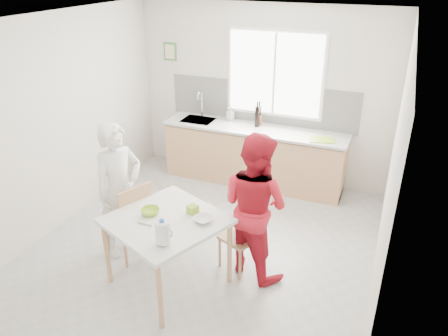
# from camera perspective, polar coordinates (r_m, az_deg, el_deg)

# --- Properties ---
(ground) EXTENTS (4.50, 4.50, 0.00)m
(ground) POSITION_cam_1_polar(r_m,az_deg,el_deg) (5.51, -2.83, -10.42)
(ground) COLOR #B7B7B2
(ground) RESTS_ON ground
(room_shell) EXTENTS (4.50, 4.50, 4.50)m
(room_shell) POSITION_cam_1_polar(r_m,az_deg,el_deg) (4.74, -3.26, 5.88)
(room_shell) COLOR silver
(room_shell) RESTS_ON ground
(window) EXTENTS (1.50, 0.06, 1.30)m
(window) POSITION_cam_1_polar(r_m,az_deg,el_deg) (6.66, 6.66, 12.11)
(window) COLOR white
(window) RESTS_ON room_shell
(backsplash) EXTENTS (3.00, 0.02, 0.65)m
(backsplash) POSITION_cam_1_polar(r_m,az_deg,el_deg) (6.85, 4.86, 8.45)
(backsplash) COLOR white
(backsplash) RESTS_ON room_shell
(picture_frame) EXTENTS (0.22, 0.03, 0.28)m
(picture_frame) POSITION_cam_1_polar(r_m,az_deg,el_deg) (7.28, -7.06, 14.85)
(picture_frame) COLOR #46853C
(picture_frame) RESTS_ON room_shell
(kitchen_counter) EXTENTS (2.84, 0.64, 1.37)m
(kitchen_counter) POSITION_cam_1_polar(r_m,az_deg,el_deg) (6.88, 3.85, 1.37)
(kitchen_counter) COLOR tan
(kitchen_counter) RESTS_ON ground
(dining_table) EXTENTS (1.39, 1.39, 0.82)m
(dining_table) POSITION_cam_1_polar(r_m,az_deg,el_deg) (4.62, -7.54, -7.55)
(dining_table) COLOR white
(dining_table) RESTS_ON ground
(chair_left) EXTENTS (0.59, 0.59, 0.98)m
(chair_left) POSITION_cam_1_polar(r_m,az_deg,el_deg) (5.20, -12.04, -6.33)
(chair_left) COLOR tan
(chair_left) RESTS_ON ground
(chair_far) EXTENTS (0.49, 0.49, 0.81)m
(chair_far) POSITION_cam_1_polar(r_m,az_deg,el_deg) (5.01, 2.55, -8.29)
(chair_far) COLOR tan
(chair_far) RESTS_ON ground
(person_white) EXTENTS (0.60, 0.71, 1.65)m
(person_white) POSITION_cam_1_polar(r_m,az_deg,el_deg) (5.20, -13.46, -2.86)
(person_white) COLOR white
(person_white) RESTS_ON ground
(person_red) EXTENTS (1.00, 0.90, 1.68)m
(person_red) POSITION_cam_1_polar(r_m,az_deg,el_deg) (4.74, 4.07, -4.91)
(person_red) COLOR red
(person_red) RESTS_ON ground
(bowl_green) EXTENTS (0.26, 0.26, 0.06)m
(bowl_green) POSITION_cam_1_polar(r_m,az_deg,el_deg) (4.67, -9.62, -5.62)
(bowl_green) COLOR #A1D130
(bowl_green) RESTS_ON dining_table
(bowl_white) EXTENTS (0.26, 0.26, 0.05)m
(bowl_white) POSITION_cam_1_polar(r_m,az_deg,el_deg) (4.50, -2.72, -6.71)
(bowl_white) COLOR white
(bowl_white) RESTS_ON dining_table
(milk_jug) EXTENTS (0.19, 0.14, 0.25)m
(milk_jug) POSITION_cam_1_polar(r_m,az_deg,el_deg) (4.14, -7.99, -8.26)
(milk_jug) COLOR white
(milk_jug) RESTS_ON dining_table
(green_box) EXTENTS (0.13, 0.13, 0.09)m
(green_box) POSITION_cam_1_polar(r_m,az_deg,el_deg) (4.63, -4.13, -5.40)
(green_box) COLOR #8DB92A
(green_box) RESTS_ON dining_table
(spoon) EXTENTS (0.16, 0.02, 0.01)m
(spoon) POSITION_cam_1_polar(r_m,az_deg,el_deg) (4.52, -10.45, -7.18)
(spoon) COLOR #A5A5AA
(spoon) RESTS_ON dining_table
(cutting_board) EXTENTS (0.40, 0.33, 0.01)m
(cutting_board) POSITION_cam_1_polar(r_m,az_deg,el_deg) (6.36, 12.64, 3.63)
(cutting_board) COLOR #9DC12C
(cutting_board) RESTS_ON kitchen_counter
(wine_bottle_a) EXTENTS (0.07, 0.07, 0.32)m
(wine_bottle_a) POSITION_cam_1_polar(r_m,az_deg,el_deg) (6.68, 4.35, 6.71)
(wine_bottle_a) COLOR black
(wine_bottle_a) RESTS_ON kitchen_counter
(wine_bottle_b) EXTENTS (0.07, 0.07, 0.30)m
(wine_bottle_b) POSITION_cam_1_polar(r_m,az_deg,el_deg) (6.76, 4.61, 6.84)
(wine_bottle_b) COLOR black
(wine_bottle_b) RESTS_ON kitchen_counter
(jar_amber) EXTENTS (0.06, 0.06, 0.16)m
(jar_amber) POSITION_cam_1_polar(r_m,az_deg,el_deg) (6.77, 4.69, 6.24)
(jar_amber) COLOR brown
(jar_amber) RESTS_ON kitchen_counter
(soap_bottle) EXTENTS (0.12, 0.12, 0.21)m
(soap_bottle) POSITION_cam_1_polar(r_m,az_deg,el_deg) (6.97, 0.83, 7.10)
(soap_bottle) COLOR #999999
(soap_bottle) RESTS_ON kitchen_counter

